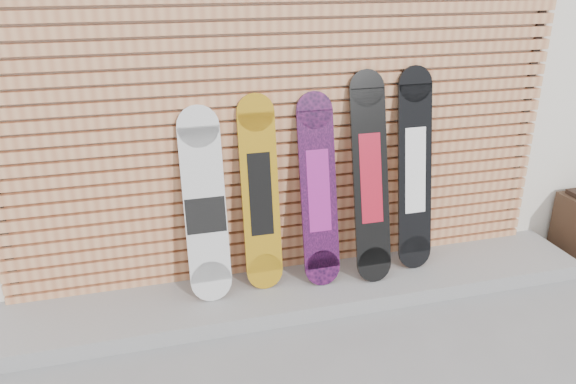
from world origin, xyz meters
name	(u,v)px	position (x,y,z in m)	size (l,w,h in m)	color
ground	(349,348)	(0.00, 0.00, 0.00)	(80.00, 80.00, 0.00)	gray
building	(285,17)	(0.50, 3.50, 1.80)	(12.00, 5.00, 3.60)	white
concrete_step	(299,290)	(-0.15, 0.68, 0.06)	(4.60, 0.70, 0.12)	gray
slat_wall	(289,135)	(-0.15, 0.97, 1.21)	(4.26, 0.08, 2.29)	tan
snowboard_0	(205,207)	(-0.82, 0.77, 0.79)	(0.30, 0.34, 1.37)	silver
snowboard_1	(260,194)	(-0.41, 0.81, 0.83)	(0.27, 0.28, 1.43)	#AA7A12
snowboard_2	(318,191)	(0.02, 0.77, 0.83)	(0.27, 0.35, 1.42)	black
snowboard_3	(370,178)	(0.42, 0.74, 0.89)	(0.27, 0.41, 1.55)	black
snowboard_4	(415,170)	(0.80, 0.80, 0.90)	(0.27, 0.30, 1.56)	black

